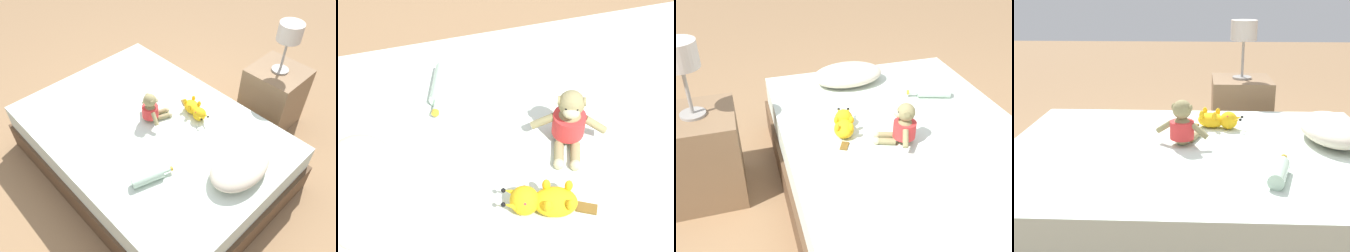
% 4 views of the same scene
% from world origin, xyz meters
% --- Properties ---
extents(ground_plane, '(16.00, 16.00, 0.00)m').
position_xyz_m(ground_plane, '(0.00, 0.00, 0.00)').
color(ground_plane, '#93704C').
extents(bed, '(1.40, 1.96, 0.43)m').
position_xyz_m(bed, '(0.00, 0.00, 0.21)').
color(bed, brown).
rests_on(bed, ground_plane).
extents(pillow, '(0.50, 0.33, 0.13)m').
position_xyz_m(pillow, '(-0.14, 0.71, 0.50)').
color(pillow, beige).
rests_on(pillow, bed).
extents(plush_monkey, '(0.25, 0.28, 0.24)m').
position_xyz_m(plush_monkey, '(-0.07, -0.06, 0.52)').
color(plush_monkey, '#8E8456').
rests_on(plush_monkey, bed).
extents(plush_yellow_creature, '(0.16, 0.33, 0.10)m').
position_xyz_m(plush_yellow_creature, '(-0.33, 0.13, 0.48)').
color(plush_yellow_creature, yellow).
rests_on(plush_yellow_creature, bed).
extents(glass_bottle, '(0.28, 0.13, 0.07)m').
position_xyz_m(glass_bottle, '(0.33, 0.36, 0.46)').
color(glass_bottle, '#B2D1B7').
rests_on(glass_bottle, bed).
extents(nightstand, '(0.43, 0.43, 0.55)m').
position_xyz_m(nightstand, '(-1.13, 0.34, 0.27)').
color(nightstand, '#846647').
rests_on(nightstand, ground_plane).
extents(bedside_lamp, '(0.19, 0.19, 0.42)m').
position_xyz_m(bedside_lamp, '(-1.13, 0.34, 0.88)').
color(bedside_lamp, gray).
rests_on(bedside_lamp, nightstand).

